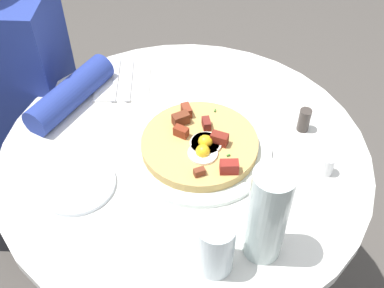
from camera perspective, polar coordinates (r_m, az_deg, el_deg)
dining_table at (r=1.20m, az=-0.82°, el=-6.25°), size 0.83×0.83×0.71m
person_seated at (r=1.53m, az=-20.58°, el=2.28°), size 0.53×0.40×1.14m
pizza_plate at (r=1.07m, az=0.91°, el=-0.49°), size 0.32×0.32×0.01m
breakfast_pizza at (r=1.05m, az=0.99°, el=0.17°), size 0.26×0.26×0.05m
bread_plate at (r=1.03m, az=-13.64°, el=-4.67°), size 0.16×0.16×0.01m
napkin at (r=1.27m, az=-8.27°, el=7.61°), size 0.15×0.18×0.00m
fork at (r=1.27m, az=-9.11°, el=7.74°), size 0.03×0.18×0.00m
knife at (r=1.26m, az=-7.48°, el=7.80°), size 0.03×0.18×0.00m
water_glass at (r=0.85m, az=2.83°, el=-12.19°), size 0.07×0.07×0.12m
water_bottle at (r=0.84m, az=9.04°, el=-8.45°), size 0.07×0.07×0.21m
salt_shaker at (r=1.05m, az=15.93°, el=-2.50°), size 0.03×0.03×0.05m
pepper_shaker at (r=1.13m, az=13.30°, el=2.82°), size 0.03×0.03×0.06m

